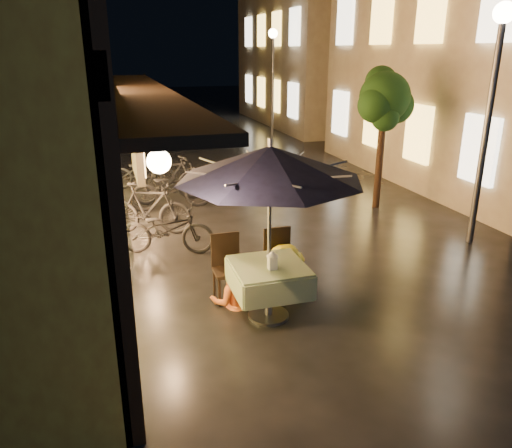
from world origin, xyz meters
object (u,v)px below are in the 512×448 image
object	(u,v)px
table_lantern	(272,259)
bicycle_0	(166,229)
patio_umbrella	(270,163)
streetlamp_near	(493,84)
cafe_table	(269,278)
person_orange	(234,257)
person_yellow	(286,247)

from	to	relation	value
table_lantern	bicycle_0	bearing A→B (deg)	110.19
patio_umbrella	bicycle_0	bearing A→B (deg)	111.15
streetlamp_near	cafe_table	bearing A→B (deg)	-160.82
person_orange	table_lantern	bearing A→B (deg)	128.29
person_yellow	bicycle_0	distance (m)	2.62
patio_umbrella	person_orange	xyz separation A→B (m)	(-0.35, 0.51, -1.42)
cafe_table	person_orange	xyz separation A→B (m)	(-0.35, 0.51, 0.14)
cafe_table	person_yellow	world-z (taller)	person_yellow
streetlamp_near	person_orange	size ratio (longest dim) A/B	2.90
streetlamp_near	person_orange	world-z (taller)	streetlamp_near
streetlamp_near	table_lantern	size ratio (longest dim) A/B	16.92
patio_umbrella	person_orange	size ratio (longest dim) A/B	1.69
cafe_table	person_orange	world-z (taller)	person_orange
streetlamp_near	table_lantern	xyz separation A→B (m)	(-4.56, -1.73, -2.00)
cafe_table	person_orange	bearing A→B (deg)	124.78
streetlamp_near	table_lantern	distance (m)	5.27
cafe_table	table_lantern	size ratio (longest dim) A/B	3.96
table_lantern	person_orange	distance (m)	0.76
cafe_table	person_orange	size ratio (longest dim) A/B	0.68
person_orange	person_yellow	size ratio (longest dim) A/B	0.95
patio_umbrella	person_orange	world-z (taller)	patio_umbrella
streetlamp_near	person_yellow	bearing A→B (deg)	-166.05
streetlamp_near	person_yellow	xyz separation A→B (m)	(-4.12, -1.02, -2.15)
table_lantern	person_orange	bearing A→B (deg)	118.57
person_orange	bicycle_0	world-z (taller)	person_orange
cafe_table	person_yellow	bearing A→B (deg)	52.10
patio_umbrella	person_orange	bearing A→B (deg)	124.78
patio_umbrella	table_lantern	world-z (taller)	patio_umbrella
streetlamp_near	patio_umbrella	distance (m)	4.89
table_lantern	bicycle_0	xyz separation A→B (m)	(-1.04, 2.84, -0.47)
table_lantern	person_orange	xyz separation A→B (m)	(-0.35, 0.65, -0.19)
table_lantern	person_yellow	xyz separation A→B (m)	(0.44, 0.70, -0.15)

